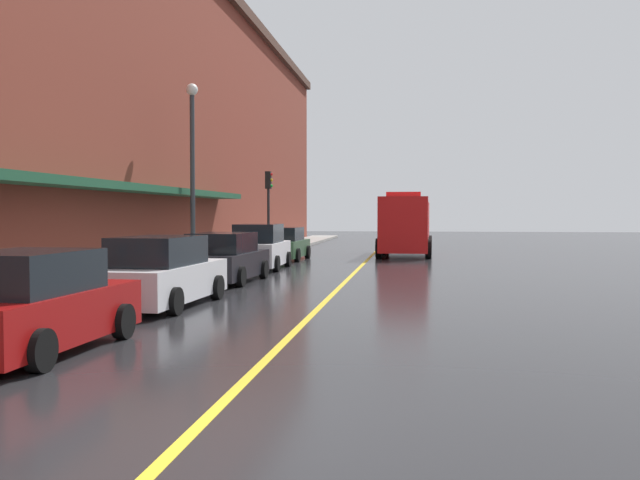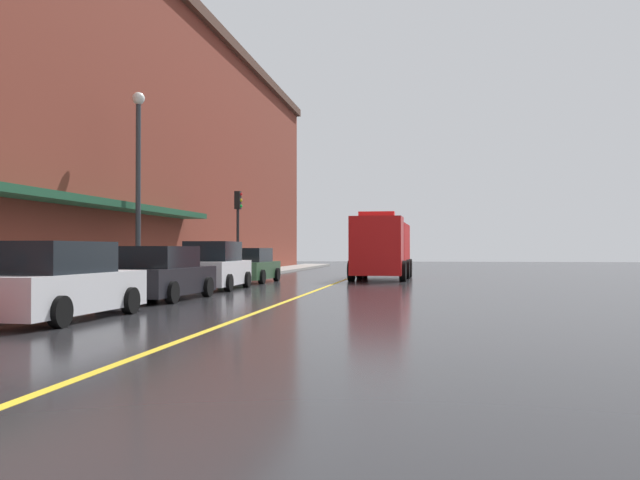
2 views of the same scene
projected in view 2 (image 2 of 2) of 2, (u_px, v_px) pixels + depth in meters
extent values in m
plane|color=#232326|center=(331.00, 285.00, 29.74)|extent=(112.00, 112.00, 0.00)
cube|color=gray|center=(192.00, 282.00, 30.70)|extent=(2.40, 70.00, 0.15)
cube|color=gold|center=(331.00, 285.00, 29.74)|extent=(0.16, 70.00, 0.01)
cube|color=maroon|center=(29.00, 128.00, 30.93)|extent=(12.16, 64.00, 13.93)
cube|color=#19472D|center=(77.00, 200.00, 21.95)|extent=(1.20, 22.40, 0.24)
cube|color=silver|center=(61.00, 292.00, 15.27)|extent=(1.95, 4.93, 0.85)
cube|color=black|center=(55.00, 257.00, 15.05)|extent=(1.69, 2.73, 0.70)
cylinder|color=black|center=(62.00, 300.00, 16.92)|extent=(0.24, 0.65, 0.64)
cylinder|color=black|center=(130.00, 301.00, 16.58)|extent=(0.24, 0.65, 0.64)
cylinder|color=black|center=(60.00, 312.00, 13.62)|extent=(0.24, 0.65, 0.64)
cube|color=black|center=(162.00, 281.00, 21.29)|extent=(2.05, 4.72, 0.80)
cube|color=black|center=(158.00, 257.00, 21.07)|extent=(1.79, 2.62, 0.66)
cylinder|color=black|center=(152.00, 286.00, 22.88)|extent=(0.24, 0.65, 0.64)
cylinder|color=black|center=(207.00, 287.00, 22.52)|extent=(0.24, 0.65, 0.64)
cylinder|color=black|center=(110.00, 292.00, 20.05)|extent=(0.24, 0.65, 0.64)
cylinder|color=black|center=(172.00, 292.00, 19.69)|extent=(0.24, 0.65, 0.64)
cube|color=silver|center=(215.00, 273.00, 26.71)|extent=(1.88, 4.39, 0.92)
cube|color=black|center=(213.00, 251.00, 26.50)|extent=(1.67, 2.43, 0.75)
cylinder|color=black|center=(203.00, 279.00, 28.17)|extent=(0.23, 0.64, 0.64)
cylinder|color=black|center=(247.00, 280.00, 27.92)|extent=(0.23, 0.64, 0.64)
cylinder|color=black|center=(180.00, 282.00, 25.49)|extent=(0.23, 0.64, 0.64)
cylinder|color=black|center=(228.00, 283.00, 25.23)|extent=(0.23, 0.64, 0.64)
cube|color=#2D5133|center=(251.00, 270.00, 32.23)|extent=(1.89, 4.41, 0.78)
cube|color=black|center=(250.00, 255.00, 32.02)|extent=(1.66, 2.44, 0.64)
cylinder|color=black|center=(241.00, 274.00, 33.72)|extent=(0.24, 0.65, 0.64)
cylinder|color=black|center=(277.00, 274.00, 33.39)|extent=(0.24, 0.65, 0.64)
cylinder|color=black|center=(223.00, 276.00, 31.06)|extent=(0.24, 0.65, 0.64)
cylinder|color=black|center=(262.00, 277.00, 30.73)|extent=(0.24, 0.65, 0.64)
cube|color=red|center=(377.00, 246.00, 33.16)|extent=(2.50, 2.18, 2.80)
cube|color=red|center=(384.00, 248.00, 37.02)|extent=(2.59, 5.20, 2.58)
cube|color=red|center=(377.00, 214.00, 33.18)|extent=(1.73, 0.65, 0.24)
cylinder|color=black|center=(403.00, 271.00, 32.99)|extent=(0.33, 1.01, 1.00)
cylinder|color=black|center=(351.00, 271.00, 33.44)|extent=(0.33, 1.01, 1.00)
cylinder|color=black|center=(407.00, 269.00, 36.15)|extent=(0.33, 1.01, 1.00)
cylinder|color=black|center=(360.00, 269.00, 36.60)|extent=(0.33, 1.01, 1.00)
cylinder|color=black|center=(409.00, 268.00, 38.19)|extent=(0.33, 1.01, 1.00)
cylinder|color=black|center=(364.00, 268.00, 38.64)|extent=(0.33, 1.01, 1.00)
cylinder|color=#4C4C51|center=(65.00, 282.00, 18.35)|extent=(0.07, 0.07, 1.05)
cube|color=black|center=(66.00, 257.00, 18.36)|extent=(0.14, 0.18, 0.28)
cylinder|color=#33383D|center=(138.00, 197.00, 24.41)|extent=(0.18, 0.18, 6.50)
sphere|color=white|center=(138.00, 98.00, 24.45)|extent=(0.44, 0.44, 0.44)
cylinder|color=#232326|center=(238.00, 243.00, 34.77)|extent=(0.14, 0.14, 3.40)
cube|color=black|center=(238.00, 200.00, 34.80)|extent=(0.28, 0.36, 0.90)
sphere|color=red|center=(241.00, 194.00, 34.78)|extent=(0.16, 0.16, 0.16)
sphere|color=gold|center=(241.00, 200.00, 34.77)|extent=(0.16, 0.16, 0.16)
sphere|color=green|center=(241.00, 206.00, 34.77)|extent=(0.16, 0.16, 0.16)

